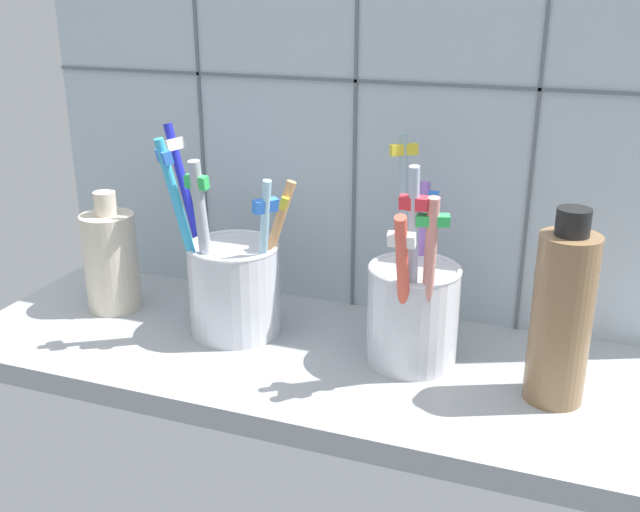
% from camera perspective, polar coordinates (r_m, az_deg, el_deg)
% --- Properties ---
extents(counter_slab, '(0.64, 0.22, 0.02)m').
position_cam_1_polar(counter_slab, '(0.66, -0.49, -8.15)').
color(counter_slab, '#9EA3A8').
rests_on(counter_slab, ground).
extents(tile_wall_back, '(0.64, 0.02, 0.45)m').
position_cam_1_polar(tile_wall_back, '(0.70, 3.01, 12.13)').
color(tile_wall_back, '#B2C1CC').
rests_on(tile_wall_back, ground).
extents(toothbrush_cup_left, '(0.13, 0.09, 0.19)m').
position_cam_1_polar(toothbrush_cup_left, '(0.68, -6.66, -1.97)').
color(toothbrush_cup_left, silver).
rests_on(toothbrush_cup_left, counter_slab).
extents(toothbrush_cup_right, '(0.08, 0.12, 0.19)m').
position_cam_1_polar(toothbrush_cup_right, '(0.63, 7.11, -3.91)').
color(toothbrush_cup_right, silver).
rests_on(toothbrush_cup_right, counter_slab).
extents(ceramic_vase, '(0.05, 0.05, 0.12)m').
position_cam_1_polar(ceramic_vase, '(0.75, -15.69, -0.28)').
color(ceramic_vase, beige).
rests_on(ceramic_vase, counter_slab).
extents(soap_bottle, '(0.05, 0.05, 0.15)m').
position_cam_1_polar(soap_bottle, '(0.59, 17.98, -4.36)').
color(soap_bottle, olive).
rests_on(soap_bottle, counter_slab).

